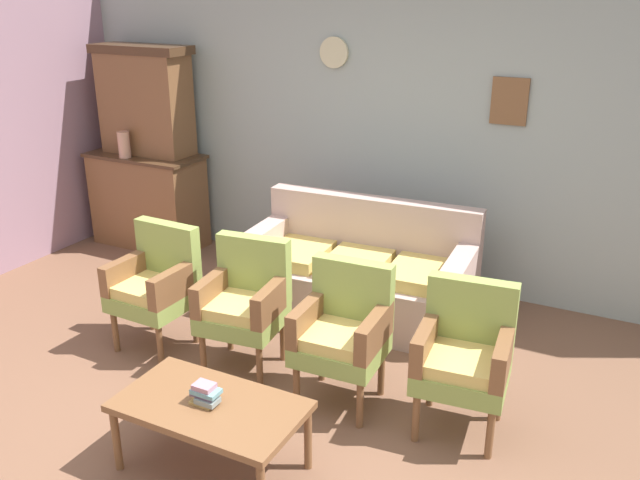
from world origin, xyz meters
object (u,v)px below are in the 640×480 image
object	(u,v)px
vase_on_cabinet	(124,145)
book_stack_on_table	(205,394)
armchair_near_cabinet	(156,282)
armchair_row_middle	(343,329)
armchair_by_doorway	(245,299)
floral_couch	(360,276)
coffee_table	(210,410)
side_cabinet	(149,199)
armchair_near_couch_end	(464,353)

from	to	relation	value
vase_on_cabinet	book_stack_on_table	size ratio (longest dim) A/B	1.62
armchair_near_cabinet	armchair_row_middle	bearing A→B (deg)	-0.81
armchair_row_middle	book_stack_on_table	distance (m)	1.01
vase_on_cabinet	armchair_by_doorway	size ratio (longest dim) A/B	0.28
floral_couch	coffee_table	world-z (taller)	floral_couch
side_cabinet	floral_couch	bearing A→B (deg)	-10.67
vase_on_cabinet	armchair_near_cabinet	xyz separation A→B (m)	(1.51, -1.41, -0.56)
armchair_by_doorway	coffee_table	xyz separation A→B (m)	(0.43, -1.00, -0.12)
side_cabinet	armchair_by_doorway	bearing A→B (deg)	-35.57
vase_on_cabinet	armchair_near_couch_end	distance (m)	4.03
side_cabinet	armchair_row_middle	bearing A→B (deg)	-28.87
armchair_near_cabinet	armchair_near_couch_end	world-z (taller)	same
side_cabinet	book_stack_on_table	world-z (taller)	side_cabinet
coffee_table	floral_couch	bearing A→B (deg)	91.28
floral_couch	armchair_near_couch_end	bearing A→B (deg)	-43.45
book_stack_on_table	armchair_row_middle	bearing A→B (deg)	69.20
armchair_row_middle	armchair_near_cabinet	bearing A→B (deg)	179.19
armchair_near_couch_end	armchair_near_cabinet	bearing A→B (deg)	-179.01
side_cabinet	vase_on_cabinet	world-z (taller)	vase_on_cabinet
armchair_by_doorway	armchair_row_middle	distance (m)	0.77
side_cabinet	vase_on_cabinet	xyz separation A→B (m)	(-0.08, -0.18, 0.59)
floral_couch	armchair_row_middle	bearing A→B (deg)	-71.13
armchair_near_couch_end	book_stack_on_table	bearing A→B (deg)	-137.77
side_cabinet	book_stack_on_table	xyz separation A→B (m)	(2.56, -2.55, 0.01)
armchair_by_doorway	side_cabinet	bearing A→B (deg)	144.43
armchair_by_doorway	book_stack_on_table	distance (m)	1.09
side_cabinet	floral_couch	world-z (taller)	side_cabinet
armchair_near_couch_end	book_stack_on_table	size ratio (longest dim) A/B	5.81
armchair_row_middle	armchair_near_couch_end	size ratio (longest dim) A/B	1.00
vase_on_cabinet	armchair_row_middle	xyz separation A→B (m)	(3.00, -1.43, -0.56)
floral_couch	armchair_by_doorway	size ratio (longest dim) A/B	2.01
side_cabinet	armchair_near_couch_end	world-z (taller)	side_cabinet
side_cabinet	armchair_by_doorway	xyz separation A→B (m)	(2.15, -1.54, 0.03)
side_cabinet	armchair_near_cabinet	distance (m)	2.14
vase_on_cabinet	armchair_near_cabinet	distance (m)	2.14
armchair_near_cabinet	coffee_table	world-z (taller)	armchair_near_cabinet
coffee_table	book_stack_on_table	world-z (taller)	book_stack_on_table
armchair_near_cabinet	armchair_row_middle	world-z (taller)	same
armchair_by_doorway	armchair_row_middle	bearing A→B (deg)	-5.27
armchair_near_cabinet	book_stack_on_table	distance (m)	1.49
armchair_near_cabinet	armchair_near_couch_end	xyz separation A→B (m)	(2.24, 0.04, 0.00)
armchair_by_doorway	book_stack_on_table	world-z (taller)	armchair_by_doorway
side_cabinet	book_stack_on_table	distance (m)	3.62
vase_on_cabinet	book_stack_on_table	xyz separation A→B (m)	(2.64, -2.37, -0.58)
armchair_near_couch_end	coffee_table	size ratio (longest dim) A/B	0.90
armchair_near_cabinet	vase_on_cabinet	bearing A→B (deg)	136.98
vase_on_cabinet	floral_couch	bearing A→B (deg)	-6.44
armchair_near_cabinet	armchair_by_doorway	size ratio (longest dim) A/B	1.00
armchair_row_middle	armchair_near_couch_end	distance (m)	0.75
vase_on_cabinet	book_stack_on_table	distance (m)	3.60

